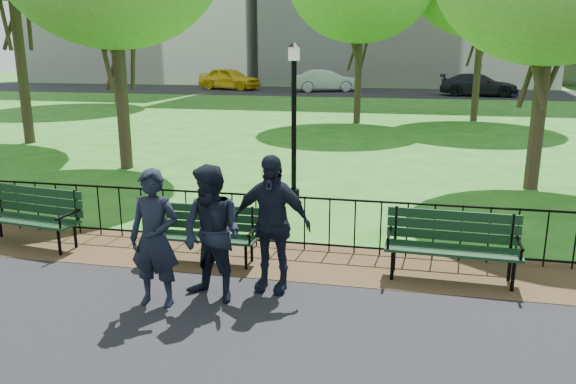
% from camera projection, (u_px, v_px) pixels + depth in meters
% --- Properties ---
extents(ground, '(120.00, 120.00, 0.00)m').
position_uv_depth(ground, '(202.00, 297.00, 7.36)').
color(ground, '#206119').
extents(dirt_strip, '(60.00, 1.60, 0.01)m').
position_uv_depth(dirt_strip, '(236.00, 256.00, 8.78)').
color(dirt_strip, '#3E2E19').
rests_on(dirt_strip, ground).
extents(far_street, '(70.00, 9.00, 0.01)m').
position_uv_depth(far_street, '(373.00, 92.00, 40.51)').
color(far_street, black).
rests_on(far_street, ground).
extents(iron_fence, '(24.06, 0.06, 1.00)m').
position_uv_depth(iron_fence, '(244.00, 217.00, 9.13)').
color(iron_fence, black).
rests_on(iron_fence, ground).
extents(park_bench_main, '(1.72, 0.52, 0.93)m').
position_uv_depth(park_bench_main, '(183.00, 225.00, 8.46)').
color(park_bench_main, black).
rests_on(park_bench_main, ground).
extents(park_bench_left_a, '(1.87, 0.80, 1.03)m').
position_uv_depth(park_bench_left_a, '(31.00, 210.00, 9.18)').
color(park_bench_left_a, black).
rests_on(park_bench_left_a, ground).
extents(park_bench_right_a, '(1.85, 0.64, 1.04)m').
position_uv_depth(park_bench_right_a, '(452.00, 239.00, 7.82)').
color(park_bench_right_a, black).
rests_on(park_bench_right_a, ground).
extents(lamppost, '(0.30, 0.30, 3.29)m').
position_uv_depth(lamppost, '(294.00, 114.00, 11.93)').
color(lamppost, black).
rests_on(lamppost, ground).
extents(person_left, '(0.64, 0.43, 1.75)m').
position_uv_depth(person_left, '(155.00, 238.00, 6.93)').
color(person_left, black).
rests_on(person_left, asphalt_path).
extents(person_mid, '(0.96, 0.71, 1.76)m').
position_uv_depth(person_mid, '(212.00, 234.00, 7.06)').
color(person_mid, black).
rests_on(person_mid, asphalt_path).
extents(person_right, '(1.12, 0.55, 1.85)m').
position_uv_depth(person_right, '(271.00, 223.00, 7.37)').
color(person_right, black).
rests_on(person_right, asphalt_path).
extents(taxi, '(5.23, 3.25, 1.66)m').
position_uv_depth(taxi, '(229.00, 79.00, 42.92)').
color(taxi, yellow).
rests_on(taxi, far_street).
extents(sedan_silver, '(5.09, 3.35, 1.58)m').
position_uv_depth(sedan_silver, '(325.00, 81.00, 41.02)').
color(sedan_silver, '#AAADB2').
rests_on(sedan_silver, far_street).
extents(sedan_dark, '(5.20, 2.50, 1.46)m').
position_uv_depth(sedan_dark, '(479.00, 85.00, 37.21)').
color(sedan_dark, black).
rests_on(sedan_dark, far_street).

